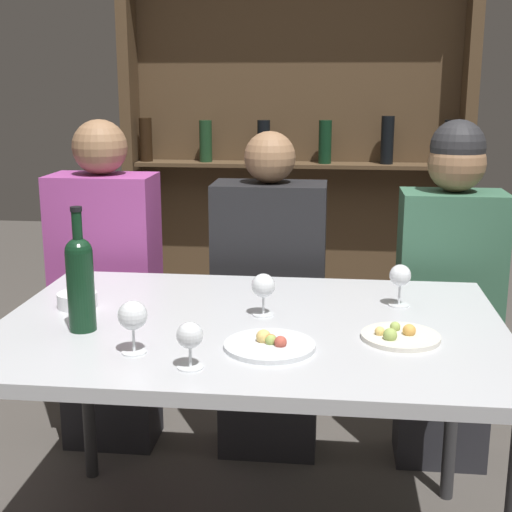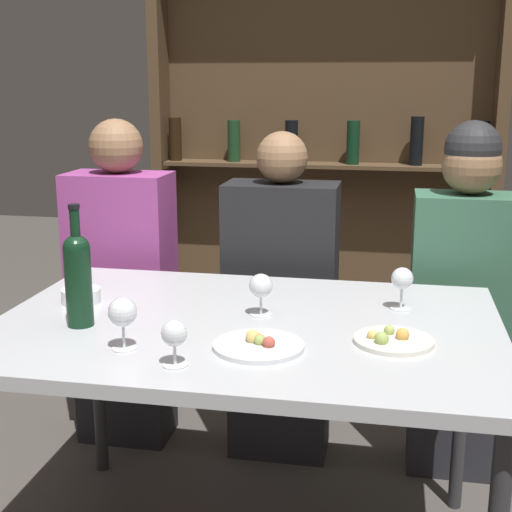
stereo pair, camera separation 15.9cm
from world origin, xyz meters
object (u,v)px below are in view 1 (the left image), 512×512
wine_glass_1 (133,317)px  snack_bowl (77,299)px  food_plate_0 (270,345)px  wine_glass_0 (400,277)px  wine_glass_3 (263,287)px  seated_person_center (269,308)px  seated_person_right (447,301)px  food_plate_1 (400,336)px  seated_person_left (107,297)px  wine_glass_2 (190,337)px  wine_bottle (80,279)px

wine_glass_1 → snack_bowl: 0.43m
food_plate_0 → wine_glass_0: bearing=47.9°
wine_glass_3 → food_plate_0: bearing=-80.6°
wine_glass_3 → snack_bowl: 0.54m
seated_person_center → seated_person_right: 0.64m
snack_bowl → seated_person_center: 0.80m
food_plate_0 → food_plate_1: food_plate_0 is taller
seated_person_left → wine_glass_3: bearing=-43.1°
wine_glass_2 → seated_person_right: bearing=54.1°
seated_person_left → seated_person_right: (1.25, -0.00, 0.02)m
wine_glass_1 → seated_person_right: (0.88, 0.93, -0.22)m
wine_glass_1 → seated_person_left: seated_person_left is taller
wine_glass_1 → food_plate_1: 0.67m
seated_person_right → wine_glass_3: bearing=-134.5°
food_plate_1 → seated_person_center: 0.88m
snack_bowl → wine_glass_2: bearing=-44.6°
wine_bottle → seated_person_right: 1.34m
seated_person_left → seated_person_right: seated_person_right is taller
wine_bottle → food_plate_1: bearing=1.5°
wine_glass_0 → seated_person_right: seated_person_right is taller
wine_glass_1 → snack_bowl: (-0.26, 0.33, -0.07)m
wine_glass_2 → food_plate_0: wine_glass_2 is taller
food_plate_0 → food_plate_1: size_ratio=1.13×
food_plate_0 → snack_bowl: size_ratio=1.99×
seated_person_left → seated_person_center: size_ratio=1.03×
wine_glass_0 → seated_person_left: (-1.04, 0.48, -0.24)m
wine_glass_1 → wine_glass_2: (0.15, -0.08, -0.02)m
wine_glass_0 → seated_person_center: (-0.42, 0.48, -0.26)m
wine_bottle → wine_glass_0: 0.89m
wine_glass_1 → wine_bottle: bearing=141.0°
wine_bottle → seated_person_left: size_ratio=0.26×
wine_glass_3 → food_plate_1: (0.36, -0.15, -0.07)m
wine_glass_1 → wine_glass_2: 0.17m
wine_bottle → seated_person_right: bearing=36.6°
wine_glass_0 → wine_glass_1: wine_glass_1 is taller
wine_glass_0 → seated_person_left: size_ratio=0.10×
wine_glass_2 → wine_glass_3: wine_glass_3 is taller
wine_bottle → food_plate_1: wine_bottle is taller
wine_glass_0 → snack_bowl: (-0.92, -0.12, -0.06)m
food_plate_1 → snack_bowl: 0.92m
wine_glass_2 → seated_person_right: 1.26m
wine_glass_2 → wine_glass_0: bearing=45.8°
seated_person_left → wine_glass_0: bearing=-24.9°
wine_glass_2 → snack_bowl: size_ratio=0.97×
snack_bowl → wine_glass_3: bearing=-1.6°
wine_glass_2 → seated_person_center: bearing=85.1°
snack_bowl → seated_person_left: 0.63m
wine_glass_0 → wine_bottle: bearing=-160.2°
wine_glass_0 → wine_glass_1: size_ratio=0.95×
wine_glass_2 → seated_person_left: size_ratio=0.09×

